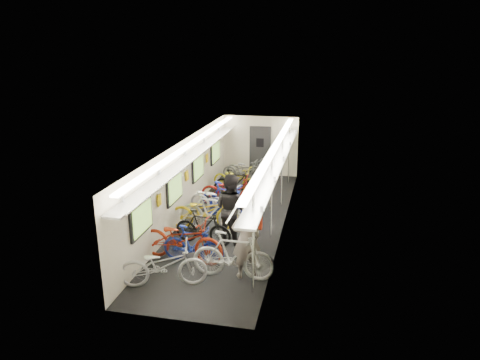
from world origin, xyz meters
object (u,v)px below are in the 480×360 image
at_px(bicycle_0, 163,265).
at_px(backpack, 256,221).
at_px(bicycle_1, 193,245).
at_px(passenger_mid, 231,208).
at_px(passenger_near, 246,238).

xyz_separation_m(bicycle_0, backpack, (1.86, 1.00, 0.78)).
distance_m(bicycle_1, passenger_mid, 1.59).
bearing_deg(backpack, passenger_near, -128.08).
bearing_deg(bicycle_1, passenger_near, -100.67).
height_order(passenger_near, backpack, passenger_near).
bearing_deg(passenger_mid, passenger_near, 140.31).
height_order(passenger_near, passenger_mid, passenger_near).
bearing_deg(backpack, bicycle_1, 174.64).
height_order(bicycle_0, backpack, backpack).
relative_size(bicycle_0, passenger_mid, 1.02).
distance_m(passenger_near, passenger_mid, 1.93).
xyz_separation_m(passenger_near, passenger_mid, (-0.76, 1.77, -0.00)).
bearing_deg(passenger_mid, bicycle_1, 93.59).
distance_m(bicycle_0, bicycle_1, 1.18).
relative_size(passenger_mid, backpack, 4.92).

